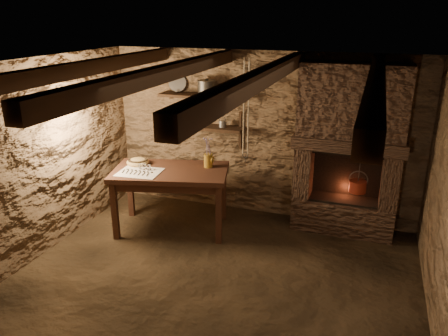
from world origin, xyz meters
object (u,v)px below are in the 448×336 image
(wooden_bowl, at_px, (138,162))
(red_pot, at_px, (358,186))
(work_table, at_px, (171,197))
(stoneware_jug, at_px, (208,154))
(iron_stockpot, at_px, (207,88))

(wooden_bowl, height_order, red_pot, red_pot)
(work_table, bearing_deg, wooden_bowl, 160.56)
(wooden_bowl, bearing_deg, stoneware_jug, 13.27)
(wooden_bowl, height_order, iron_stockpot, iron_stockpot)
(iron_stockpot, bearing_deg, wooden_bowl, -135.45)
(work_table, relative_size, wooden_bowl, 5.44)
(work_table, bearing_deg, iron_stockpot, 59.11)
(work_table, relative_size, red_pot, 3.16)
(work_table, height_order, red_pot, red_pot)
(stoneware_jug, distance_m, wooden_bowl, 1.00)
(stoneware_jug, xyz_separation_m, iron_stockpot, (-0.21, 0.51, 0.81))
(work_table, xyz_separation_m, iron_stockpot, (0.23, 0.79, 1.39))
(wooden_bowl, xyz_separation_m, red_pot, (2.94, 0.62, -0.20))
(iron_stockpot, height_order, red_pot, iron_stockpot)
(iron_stockpot, xyz_separation_m, red_pot, (2.18, -0.12, -1.15))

